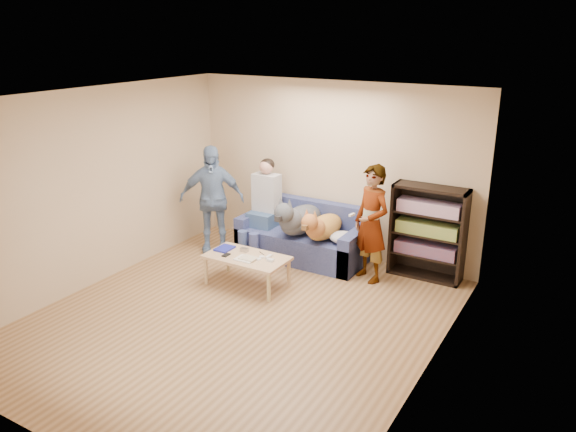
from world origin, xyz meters
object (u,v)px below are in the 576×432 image
Objects in this scene: person_seated at (263,204)px; coffee_table at (247,259)px; camera_silver at (244,250)px; bookshelf at (428,230)px; sofa at (304,239)px; person_standing_right at (371,224)px; person_standing_left at (212,199)px; dog_tan at (322,227)px; dog_gray at (298,219)px; notebook_blue at (225,248)px.

coffee_table is at bearing -67.68° from person_seated.
coffee_table is (0.12, -0.12, -0.07)m from camera_silver.
sofa is at bearing -172.60° from bookshelf.
person_standing_right is 1.10× the size of person_seated.
person_standing_left is 0.87× the size of sofa.
sofa is 0.81m from person_seated.
bookshelf is at bearing 64.83° from person_standing_right.
sofa is 1.65× the size of dog_tan.
camera_silver is 1.19m from sofa.
sofa is at bearing -163.79° from person_standing_right.
dog_tan is (0.41, -0.22, 0.34)m from sofa.
dog_tan is (0.40, -0.02, -0.04)m from dog_gray.
person_standing_left is (-2.50, -0.23, 0.02)m from person_standing_right.
dog_tan is (1.75, 0.26, -0.21)m from person_standing_left.
coffee_table is (-1.33, -1.02, -0.43)m from person_standing_right.
person_standing_left reaches higher than notebook_blue.
bookshelf is (2.09, 1.37, 0.23)m from camera_silver.
dog_tan reaches higher than notebook_blue.
sofa is 0.42m from dog_gray.
notebook_blue is at bearing -86.56° from person_seated.
coffee_table is (-0.17, -1.26, 0.09)m from sofa.
camera_silver is 0.18m from coffee_table.
person_standing_right is 1.47× the size of coffee_table.
bookshelf is (1.97, 1.49, 0.31)m from coffee_table.
person_seated is at bearing -168.75° from sofa.
coffee_table is (-0.18, -1.07, -0.28)m from dog_gray.
dog_gray is at bearing -166.63° from bookshelf.
person_standing_left is 1.52m from sofa.
bookshelf is (1.80, 0.23, 0.40)m from sofa.
sofa is 1.29× the size of person_seated.
dog_gray reaches higher than dog_tan.
dog_gray is (-1.16, 0.05, -0.15)m from person_standing_right.
bookshelf reaches higher than coffee_table.
person_standing_left is at bearing -167.29° from bookshelf.
notebook_blue is 1.14m from person_seated.
person_seated reaches higher than coffee_table.
coffee_table is (0.40, -0.05, -0.06)m from notebook_blue.
camera_silver is at bearing -65.21° from person_standing_left.
person_standing_left is 1.44× the size of dog_tan.
notebook_blue is 0.20× the size of bookshelf.
person_standing_right is 2.51m from person_standing_left.
sofa is at bearing 152.08° from dog_tan.
coffee_table is (1.17, -0.78, -0.45)m from person_standing_left.
notebook_blue is 0.23× the size of dog_tan.
camera_silver reaches higher than coffee_table.
bookshelf reaches higher than sofa.
person_standing_right reaches higher than bookshelf.
person_standing_left is 3.22m from bookshelf.
person_standing_right is at bearing -27.55° from person_standing_left.
sofa is at bearing 75.63° from camera_silver.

